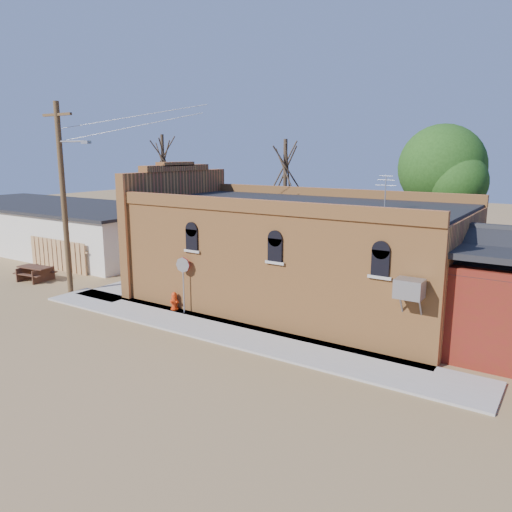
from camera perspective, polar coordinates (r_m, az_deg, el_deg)
The scene contains 14 objects.
ground at distance 19.43m, azimuth -8.63°, elevation -8.60°, with size 120.00×120.00×0.00m, color olive.
sidewalk_south at distance 19.17m, azimuth -3.43°, elevation -8.65°, with size 19.00×2.20×0.08m, color #9E9991.
sidewalk_west at distance 27.73m, azimuth -10.06°, elevation -2.35°, with size 2.60×10.00×0.08m, color #9E9991.
brick_bar at distance 22.17m, azimuth 3.91°, elevation 0.35°, with size 16.40×7.97×6.30m.
storage_building at distance 38.29m, azimuth -22.04°, elevation 3.23°, with size 20.40×8.40×3.17m.
wood_fence at distance 31.01m, azimuth -21.73°, elevation 0.11°, with size 5.20×0.10×1.80m, color #AD724E, non-canonical shape.
utility_pole at distance 25.23m, azimuth -21.10°, elevation 6.57°, with size 3.12×0.26×9.00m.
tree_bare_near at distance 30.57m, azimuth 3.37°, elevation 10.34°, with size 2.80×2.80×7.65m.
tree_bare_far at distance 38.02m, azimuth -10.61°, elevation 11.04°, with size 2.80×2.80×8.16m.
tree_leafy at distance 27.68m, azimuth 20.48°, elevation 9.42°, with size 4.40×4.40×8.15m.
fire_hydrant at distance 21.78m, azimuth -9.32°, elevation -5.09°, with size 0.45×0.43×0.77m.
stop_sign at distance 20.95m, azimuth -8.33°, elevation -1.62°, with size 0.65×0.15×2.38m.
trash_barrel at distance 28.10m, azimuth -10.64°, elevation -1.32°, with size 0.49×0.49×0.75m, color navy.
picnic_table at distance 29.04m, azimuth -23.91°, elevation -1.61°, with size 2.00×1.60×0.77m.
Camera 1 is at (12.31, -13.44, 6.72)m, focal length 35.00 mm.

